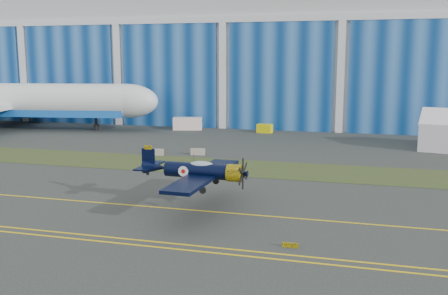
# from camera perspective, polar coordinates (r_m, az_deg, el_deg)

# --- Properties ---
(ground) EXTENTS (260.00, 260.00, 0.00)m
(ground) POSITION_cam_1_polar(r_m,az_deg,el_deg) (56.45, -13.64, -4.31)
(ground) COLOR #353834
(ground) RESTS_ON ground
(grass_median) EXTENTS (260.00, 10.00, 0.02)m
(grass_median) POSITION_cam_1_polar(r_m,az_deg,el_deg) (68.70, -8.01, -1.63)
(grass_median) COLOR #475128
(grass_median) RESTS_ON ground
(hangar) EXTENTS (220.00, 45.70, 30.00)m
(hangar) POSITION_cam_1_polar(r_m,az_deg,el_deg) (122.57, 2.74, 10.41)
(hangar) COLOR silver
(hangar) RESTS_ON ground
(taxiway_centreline) EXTENTS (200.00, 0.20, 0.02)m
(taxiway_centreline) POSITION_cam_1_polar(r_m,az_deg,el_deg) (52.29, -16.30, -5.54)
(taxiway_centreline) COLOR yellow
(taxiway_centreline) RESTS_ON ground
(edge_line_near) EXTENTS (80.00, 0.20, 0.02)m
(edge_line_near) POSITION_cam_1_polar(r_m,az_deg,el_deg) (44.85, -22.71, -8.45)
(edge_line_near) COLOR yellow
(edge_line_near) RESTS_ON ground
(edge_line_far) EXTENTS (80.00, 0.20, 0.02)m
(edge_line_far) POSITION_cam_1_polar(r_m,az_deg,el_deg) (45.59, -21.93, -8.11)
(edge_line_far) COLOR yellow
(edge_line_far) RESTS_ON ground
(guard_board_right) EXTENTS (1.20, 0.15, 0.35)m
(guard_board_right) POSITION_cam_1_polar(r_m,az_deg,el_deg) (38.46, 7.22, -10.50)
(guard_board_right) COLOR yellow
(guard_board_right) RESTS_ON ground
(warbird) EXTENTS (11.71, 13.94, 4.01)m
(warbird) POSITION_cam_1_polar(r_m,az_deg,el_deg) (46.64, -2.94, -2.52)
(warbird) COLOR black
(warbird) RESTS_ON ground
(shipping_container) EXTENTS (5.73, 3.39, 2.33)m
(shipping_container) POSITION_cam_1_polar(r_m,az_deg,el_deg) (99.47, -3.99, 2.61)
(shipping_container) COLOR #F5D9CD
(shipping_container) RESTS_ON ground
(tug) EXTENTS (2.85, 1.99, 1.55)m
(tug) POSITION_cam_1_polar(r_m,az_deg,el_deg) (95.64, 4.45, 2.08)
(tug) COLOR yellow
(tug) RESTS_ON ground
(barrier_a) EXTENTS (2.06, 0.82, 0.90)m
(barrier_a) POSITION_cam_1_polar(r_m,az_deg,el_deg) (73.63, -7.39, -0.51)
(barrier_a) COLOR #A09386
(barrier_a) RESTS_ON ground
(barrier_b) EXTENTS (2.07, 0.91, 0.90)m
(barrier_b) POSITION_cam_1_polar(r_m,az_deg,el_deg) (73.48, -2.87, -0.47)
(barrier_b) COLOR #9F9883
(barrier_b) RESTS_ON ground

